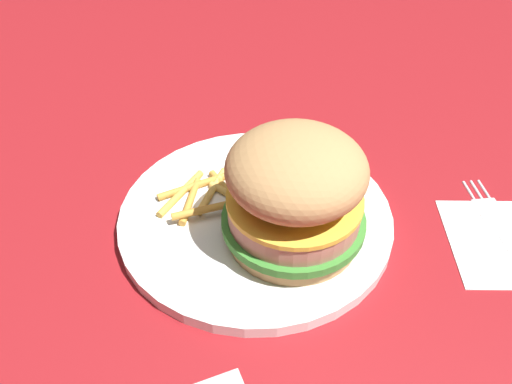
% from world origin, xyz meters
% --- Properties ---
extents(ground_plane, '(1.60, 1.60, 0.00)m').
position_xyz_m(ground_plane, '(0.00, 0.00, 0.00)').
color(ground_plane, maroon).
extents(plate, '(0.26, 0.26, 0.01)m').
position_xyz_m(plate, '(-0.02, -0.00, 0.01)').
color(plate, white).
rests_on(plate, ground_plane).
extents(sandwich, '(0.13, 0.13, 0.11)m').
position_xyz_m(sandwich, '(0.01, -0.03, 0.06)').
color(sandwich, tan).
rests_on(sandwich, plate).
extents(fries_pile, '(0.09, 0.07, 0.01)m').
position_xyz_m(fries_pile, '(-0.07, 0.03, 0.02)').
color(fries_pile, gold).
rests_on(fries_pile, plate).
extents(napkin, '(0.12, 0.12, 0.00)m').
position_xyz_m(napkin, '(0.20, -0.06, 0.00)').
color(napkin, white).
rests_on(napkin, ground_plane).
extents(fork, '(0.02, 0.17, 0.00)m').
position_xyz_m(fork, '(0.20, -0.06, 0.00)').
color(fork, silver).
rests_on(fork, napkin).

